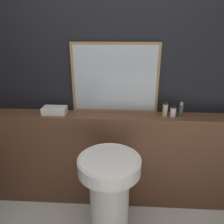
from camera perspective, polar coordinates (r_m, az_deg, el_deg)
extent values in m
cube|color=black|center=(2.14, -0.17, 6.92)|extent=(8.00, 0.06, 2.50)
cube|color=brown|center=(2.32, -0.37, -12.29)|extent=(2.56, 0.22, 1.00)
cylinder|color=white|center=(2.04, -0.65, -23.11)|extent=(0.33, 0.33, 0.70)
cylinder|color=white|center=(1.78, -0.71, -13.68)|extent=(0.51, 0.51, 0.11)
torus|color=white|center=(1.75, -0.71, -12.19)|extent=(0.49, 0.49, 0.02)
cube|color=#937047|center=(2.08, 0.80, 8.71)|extent=(0.82, 0.03, 0.66)
cube|color=#B2BCC6|center=(2.07, 0.78, 8.66)|extent=(0.77, 0.02, 0.61)
cube|color=silver|center=(2.18, -14.73, 0.42)|extent=(0.23, 0.14, 0.07)
cylinder|color=#C6B284|center=(2.10, 13.70, 0.44)|extent=(0.05, 0.05, 0.12)
cylinder|color=black|center=(2.07, 13.86, 2.28)|extent=(0.03, 0.03, 0.03)
cylinder|color=white|center=(2.12, 15.65, -0.04)|extent=(0.05, 0.05, 0.08)
cylinder|color=black|center=(2.10, 15.78, 1.24)|extent=(0.04, 0.04, 0.02)
cylinder|color=#2D4C3D|center=(2.13, 17.55, 0.31)|extent=(0.04, 0.04, 0.11)
cylinder|color=tan|center=(2.11, 17.75, 2.07)|extent=(0.03, 0.03, 0.02)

